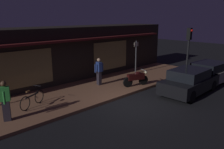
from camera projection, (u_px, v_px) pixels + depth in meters
name	position (u px, v px, depth m)	size (l,w,h in m)	color
ground_plane	(133.00, 104.00, 11.32)	(60.00, 60.00, 0.00)	black
sidewalk_slab	(95.00, 89.00, 13.40)	(18.00, 4.00, 0.15)	brown
storefront_building	(62.00, 54.00, 15.35)	(18.00, 3.30, 3.60)	black
motorcycle	(136.00, 78.00, 13.73)	(1.65, 0.74, 0.97)	black
bicycle_extra	(32.00, 99.00, 10.58)	(1.50, 0.77, 0.91)	black
person_photographer	(5.00, 100.00, 9.00)	(0.44, 0.59, 1.67)	#28232D
person_bystander	(99.00, 71.00, 13.87)	(0.62, 0.41, 1.67)	#28232D
sign_post	(136.00, 55.00, 16.68)	(0.44, 0.09, 2.40)	#47474C
traffic_light_pole	(188.00, 47.00, 13.73)	(0.24, 0.33, 3.60)	black
parked_car_near	(189.00, 81.00, 12.82)	(4.15, 1.88, 1.42)	black
parked_car_far	(209.00, 73.00, 14.72)	(4.17, 1.94, 1.42)	black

